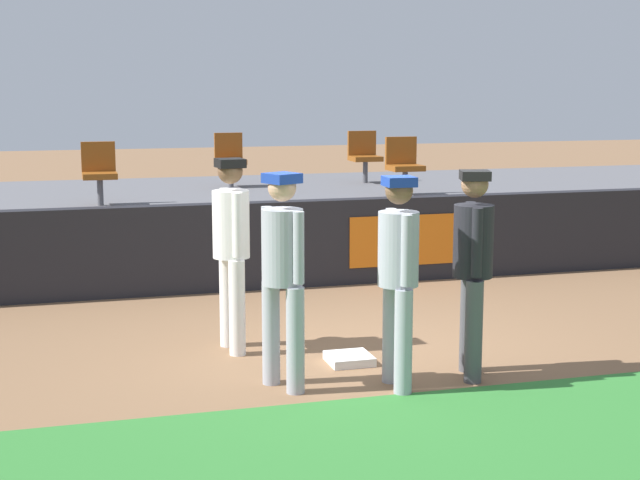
% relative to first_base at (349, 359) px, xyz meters
% --- Properties ---
extents(ground_plane, '(60.00, 60.00, 0.00)m').
position_rel_first_base_xyz_m(ground_plane, '(0.22, 0.08, -0.04)').
color(ground_plane, brown).
extents(grass_foreground_strip, '(18.00, 2.80, 0.01)m').
position_rel_first_base_xyz_m(grass_foreground_strip, '(0.22, -2.38, -0.04)').
color(grass_foreground_strip, '#2D722D').
rests_on(grass_foreground_strip, ground_plane).
extents(first_base, '(0.40, 0.40, 0.08)m').
position_rel_first_base_xyz_m(first_base, '(0.00, 0.00, 0.00)').
color(first_base, white).
rests_on(first_base, ground_plane).
extents(player_fielder_home, '(0.39, 0.59, 1.87)m').
position_rel_first_base_xyz_m(player_fielder_home, '(-0.96, 0.73, 1.04)').
color(player_fielder_home, white).
rests_on(player_fielder_home, ground_plane).
extents(player_runner_visitor, '(0.36, 0.51, 1.81)m').
position_rel_first_base_xyz_m(player_runner_visitor, '(0.17, -0.80, 1.01)').
color(player_runner_visitor, '#9EA3AD').
rests_on(player_runner_visitor, ground_plane).
extents(player_coach_visitor, '(0.46, 0.48, 1.84)m').
position_rel_first_base_xyz_m(player_coach_visitor, '(-0.76, -0.55, 1.03)').
color(player_coach_visitor, '#9EA3AD').
rests_on(player_coach_visitor, ground_plane).
extents(player_umpire, '(0.43, 0.50, 1.83)m').
position_rel_first_base_xyz_m(player_umpire, '(0.91, -0.68, 1.02)').
color(player_umpire, '#4C4C51').
rests_on(player_umpire, ground_plane).
extents(field_wall, '(18.00, 0.26, 1.10)m').
position_rel_first_base_xyz_m(field_wall, '(0.22, 3.41, 0.51)').
color(field_wall, black).
rests_on(field_wall, ground_plane).
extents(bleacher_platform, '(18.00, 4.80, 0.95)m').
position_rel_first_base_xyz_m(bleacher_platform, '(0.22, 5.98, 0.44)').
color(bleacher_platform, '#59595E').
rests_on(bleacher_platform, ground_plane).
extents(seat_back_center, '(0.44, 0.44, 0.84)m').
position_rel_first_base_xyz_m(seat_back_center, '(0.12, 6.65, 1.39)').
color(seat_back_center, '#4C4C51').
rests_on(seat_back_center, bleacher_platform).
extents(seat_back_right, '(0.48, 0.44, 0.84)m').
position_rel_first_base_xyz_m(seat_back_right, '(2.35, 6.65, 1.39)').
color(seat_back_right, '#4C4C51').
rests_on(seat_back_right, bleacher_platform).
extents(seat_front_right, '(0.47, 0.44, 0.84)m').
position_rel_first_base_xyz_m(seat_front_right, '(2.36, 4.85, 1.39)').
color(seat_front_right, '#4C4C51').
rests_on(seat_front_right, bleacher_platform).
extents(seat_front_left, '(0.45, 0.44, 0.84)m').
position_rel_first_base_xyz_m(seat_front_left, '(-1.98, 4.85, 1.39)').
color(seat_front_left, '#4C4C51').
rests_on(seat_front_left, bleacher_platform).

